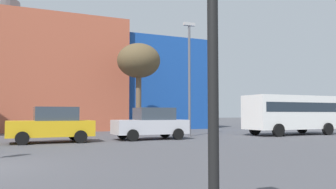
% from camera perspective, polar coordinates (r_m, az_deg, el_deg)
% --- Properties ---
extents(parked_car_3, '(4.21, 2.07, 1.83)m').
position_cam_1_polar(parked_car_3, '(18.77, -18.53, -4.75)').
color(parked_car_3, gold).
rests_on(parked_car_3, ground_plane).
extents(parked_car_4, '(4.20, 2.06, 1.82)m').
position_cam_1_polar(parked_car_4, '(20.07, -2.80, -4.80)').
color(parked_car_4, silver).
rests_on(parked_car_4, ground_plane).
extents(white_bus, '(6.80, 2.62, 2.72)m').
position_cam_1_polar(white_bus, '(25.77, 19.53, -2.67)').
color(white_bus, white).
rests_on(white_bus, ground_plane).
extents(bare_tree_2, '(3.40, 3.40, 7.02)m').
position_cam_1_polar(bare_tree_2, '(27.51, -4.84, 5.38)').
color(bare_tree_2, brown).
rests_on(bare_tree_2, ground_plane).
extents(street_lamp, '(0.80, 0.24, 7.52)m').
position_cam_1_polar(street_lamp, '(22.96, 3.52, 3.85)').
color(street_lamp, '#59595E').
rests_on(street_lamp, ground_plane).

